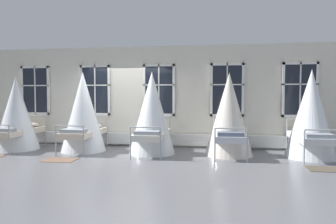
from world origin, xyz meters
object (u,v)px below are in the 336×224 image
Objects in this scene: cot_third at (83,113)px; cot_fifth at (229,116)px; cot_second at (16,115)px; cot_fourth at (152,114)px; cot_sixth at (311,115)px.

cot_third is 4.20m from cot_fifth.
cot_fourth reaches higher than cot_second.
cot_fourth is at bearing -91.06° from cot_second.
cot_second is 8.41m from cot_sixth.
cot_sixth is (8.41, 0.03, 0.06)m from cot_second.
cot_fifth is (2.13, 0.07, -0.02)m from cot_fourth.
cot_fifth is 2.10m from cot_sixth.
cot_third is at bearing -89.26° from cot_second.
cot_second is at bearing 90.34° from cot_sixth.
cot_sixth is at bearing -92.00° from cot_fifth.
cot_second is 6.31m from cot_fifth.
cot_fifth is at bearing -89.39° from cot_fourth.
cot_fourth is 0.99× the size of cot_sixth.
cot_fourth is 1.02× the size of cot_fifth.
cot_sixth is (2.10, -0.03, 0.03)m from cot_fifth.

